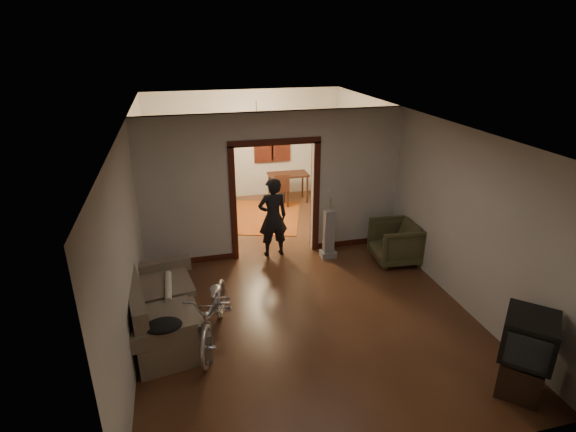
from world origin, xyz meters
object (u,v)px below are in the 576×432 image
object	(u,v)px
sofa	(162,301)
bicycle	(214,311)
armchair	(396,242)
locker	(204,170)
desk	(288,188)
person	(273,217)

from	to	relation	value
sofa	bicycle	distance (m)	0.83
armchair	locker	bearing A→B (deg)	-136.67
bicycle	locker	world-z (taller)	locker
sofa	desk	size ratio (longest dim) A/B	2.05
armchair	desk	size ratio (longest dim) A/B	0.87
sofa	locker	world-z (taller)	locker
sofa	locker	size ratio (longest dim) A/B	1.15
sofa	desk	bearing A→B (deg)	47.53
person	bicycle	bearing A→B (deg)	56.06
armchair	desk	distance (m)	3.90
armchair	person	world-z (taller)	person
bicycle	person	world-z (taller)	person
armchair	desk	bearing A→B (deg)	-157.70
person	desk	size ratio (longest dim) A/B	1.59
person	desk	bearing A→B (deg)	-113.90
sofa	desk	xyz separation A→B (m)	(3.12, 4.85, -0.10)
armchair	locker	distance (m)	5.25
person	sofa	bearing A→B (deg)	39.24
sofa	person	bearing A→B (deg)	33.72
locker	sofa	bearing A→B (deg)	-98.21
bicycle	person	xyz separation A→B (m)	(1.37, 2.40, 0.34)
desk	person	bearing A→B (deg)	-90.57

